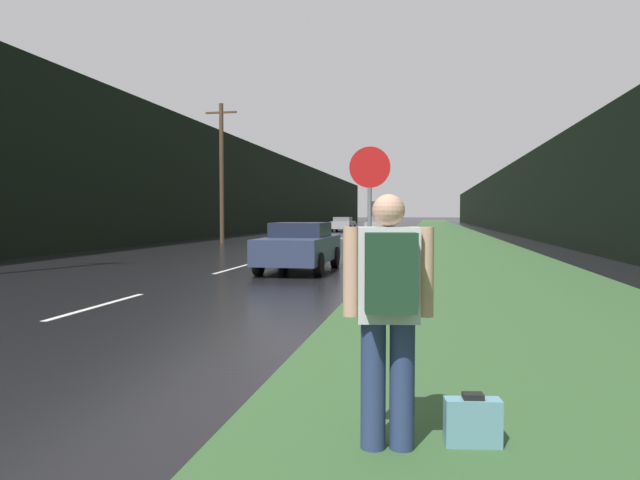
% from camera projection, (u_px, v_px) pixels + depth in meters
% --- Properties ---
extents(grass_verge, '(6.00, 240.00, 0.02)m').
position_uv_depth(grass_verge, '(449.00, 237.00, 41.06)').
color(grass_verge, '#33562D').
rests_on(grass_verge, ground_plane).
extents(lane_stripe_b, '(0.12, 3.00, 0.01)m').
position_uv_depth(lane_stripe_b, '(99.00, 306.00, 10.11)').
color(lane_stripe_b, silver).
rests_on(lane_stripe_b, ground_plane).
extents(lane_stripe_c, '(0.12, 3.00, 0.01)m').
position_uv_depth(lane_stripe_c, '(232.00, 269.00, 16.98)').
color(lane_stripe_c, silver).
rests_on(lane_stripe_c, ground_plane).
extents(lane_stripe_d, '(0.12, 3.00, 0.01)m').
position_uv_depth(lane_stripe_d, '(289.00, 253.00, 23.85)').
color(lane_stripe_d, silver).
rests_on(lane_stripe_d, ground_plane).
extents(lane_stripe_e, '(0.12, 3.00, 0.01)m').
position_uv_depth(lane_stripe_e, '(320.00, 244.00, 30.72)').
color(lane_stripe_e, silver).
rests_on(lane_stripe_e, ground_plane).
extents(lane_stripe_f, '(0.12, 3.00, 0.01)m').
position_uv_depth(lane_stripe_f, '(340.00, 239.00, 37.59)').
color(lane_stripe_f, silver).
rests_on(lane_stripe_f, ground_plane).
extents(treeline_far_side, '(2.00, 140.00, 7.76)m').
position_uv_depth(treeline_far_side, '(257.00, 190.00, 53.95)').
color(treeline_far_side, black).
rests_on(treeline_far_side, ground_plane).
extents(treeline_near_side, '(2.00, 140.00, 5.70)m').
position_uv_depth(treeline_near_side, '(516.00, 200.00, 49.63)').
color(treeline_near_side, black).
rests_on(treeline_near_side, ground_plane).
extents(utility_pole_far, '(1.80, 0.24, 7.81)m').
position_uv_depth(utility_pole_far, '(222.00, 171.00, 31.96)').
color(utility_pole_far, '#4C3823').
rests_on(utility_pole_far, ground_plane).
extents(stop_sign, '(0.69, 0.07, 2.75)m').
position_uv_depth(stop_sign, '(370.00, 210.00, 9.50)').
color(stop_sign, slate).
rests_on(stop_sign, ground_plane).
extents(hitchhiker_with_backpack, '(0.61, 0.46, 1.76)m').
position_uv_depth(hitchhiker_with_backpack, '(388.00, 306.00, 3.84)').
color(hitchhiker_with_backpack, navy).
rests_on(hitchhiker_with_backpack, ground_plane).
extents(suitcase, '(0.40, 0.19, 0.39)m').
position_uv_depth(suitcase, '(473.00, 423.00, 3.95)').
color(suitcase, '#6093A8').
rests_on(suitcase, ground_plane).
extents(car_passing_near, '(1.84, 4.27, 1.39)m').
position_uv_depth(car_passing_near, '(300.00, 246.00, 16.37)').
color(car_passing_near, '#2D3856').
rests_on(car_passing_near, ground_plane).
extents(car_passing_far, '(2.00, 4.09, 1.54)m').
position_uv_depth(car_passing_far, '(380.00, 225.00, 43.35)').
color(car_passing_far, '#9E9EA3').
rests_on(car_passing_far, ground_plane).
extents(car_oncoming, '(1.89, 4.75, 1.36)m').
position_uv_depth(car_oncoming, '(343.00, 224.00, 53.37)').
color(car_oncoming, '#9E9EA3').
rests_on(car_oncoming, ground_plane).
extents(delivery_truck, '(2.37, 7.76, 3.59)m').
position_uv_depth(delivery_truck, '(378.00, 213.00, 89.64)').
color(delivery_truck, black).
rests_on(delivery_truck, ground_plane).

